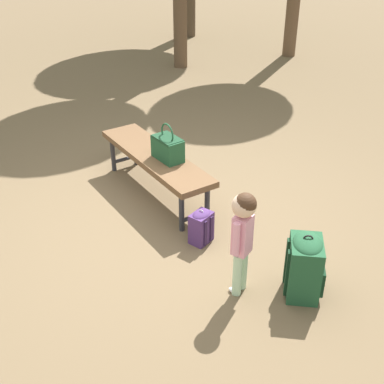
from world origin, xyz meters
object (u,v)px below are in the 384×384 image
(handbag, at_px, (168,147))
(backpack_large, at_px, (305,265))
(backpack_small, at_px, (201,226))
(park_bench, at_px, (155,159))
(child_standing, at_px, (243,229))

(handbag, height_order, backpack_large, handbag)
(backpack_large, height_order, backpack_small, backpack_large)
(park_bench, distance_m, child_standing, 1.66)
(park_bench, bearing_deg, handbag, 20.77)
(park_bench, xyz_separation_m, backpack_large, (1.89, 0.32, -0.12))
(handbag, xyz_separation_m, backpack_small, (0.78, -0.08, -0.41))
(park_bench, xyz_separation_m, handbag, (0.16, 0.06, 0.18))
(park_bench, height_order, handbag, handbag)
(child_standing, relative_size, backpack_small, 2.64)
(handbag, distance_m, backpack_small, 0.89)
(park_bench, xyz_separation_m, child_standing, (1.64, -0.08, 0.19))
(handbag, height_order, backpack_small, handbag)
(handbag, xyz_separation_m, child_standing, (1.48, -0.14, 0.00))
(backpack_large, bearing_deg, park_bench, -170.37)
(handbag, xyz_separation_m, backpack_large, (1.73, 0.26, -0.31))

